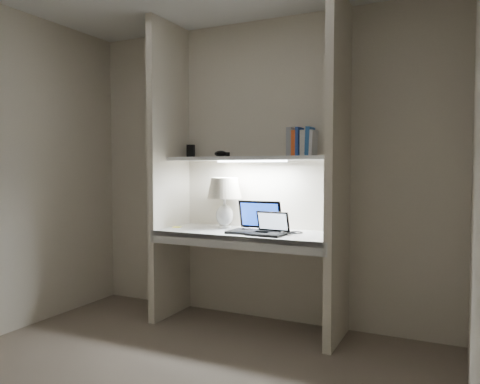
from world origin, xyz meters
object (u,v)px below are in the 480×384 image
Objects in this scene: laptop_main at (255,225)px; speaker at (280,222)px; table_lamp at (225,194)px; book_row at (302,143)px; laptop_netbook at (269,229)px.

speaker is at bearing 34.69° from laptop_main.
table_lamp is 2.90× the size of speaker.
book_row is at bearing 8.47° from table_lamp.
table_lamp is 1.85× the size of book_row.
laptop_netbook is 0.20m from speaker.
speaker is 0.64× the size of book_row.
laptop_netbook is 1.93× the size of speaker.
speaker is at bearing 89.12° from laptop_netbook.
book_row is (0.14, 0.10, 0.63)m from speaker.
laptop_main is 0.20m from speaker.
laptop_netbook is at bearing -22.78° from table_lamp.
table_lamp is at bearing 161.45° from laptop_netbook.
table_lamp is at bearing -171.53° from book_row.
book_row reaches higher than speaker.
table_lamp is at bearing 159.96° from laptop_main.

